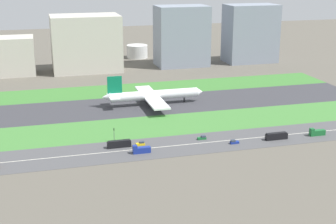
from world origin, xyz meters
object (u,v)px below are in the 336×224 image
at_px(truck_1, 317,132).
at_px(bus_0, 119,144).
at_px(truck_0, 141,150).
at_px(car_0, 234,142).
at_px(office_tower, 182,36).
at_px(bus_1, 276,136).
at_px(terminal_building, 8,56).
at_px(hangar_building, 86,43).
at_px(cargo_warehouse, 250,33).
at_px(car_1, 141,144).
at_px(traffic_light, 114,134).
at_px(airliner, 152,95).
at_px(car_2, 202,138).
at_px(fuel_tank_west, 137,51).

relative_size(truck_1, bus_0, 0.72).
xyz_separation_m(truck_0, car_0, (47.05, 0.00, -0.75)).
bearing_deg(truck_0, office_tower, -111.98).
xyz_separation_m(car_0, bus_1, (23.00, 0.00, 0.90)).
relative_size(terminal_building, hangar_building, 0.74).
height_order(bus_1, cargo_warehouse, cargo_warehouse).
distance_m(hangar_building, cargo_warehouse, 146.19).
bearing_deg(bus_0, cargo_warehouse, 50.41).
xyz_separation_m(car_0, office_tower, (30.44, 192.00, 24.71)).
height_order(terminal_building, office_tower, office_tower).
height_order(car_1, bus_1, bus_1).
height_order(bus_1, terminal_building, terminal_building).
bearing_deg(traffic_light, airliner, 60.70).
bearing_deg(bus_1, terminal_building, -54.61).
bearing_deg(traffic_light, bus_1, -12.69).
relative_size(car_1, truck_1, 0.52).
xyz_separation_m(truck_1, bus_0, (-101.78, 10.00, 0.15)).
bearing_deg(cargo_warehouse, car_1, -127.53).
bearing_deg(car_2, truck_1, -9.58).
bearing_deg(car_0, terminal_building, -59.43).
xyz_separation_m(bus_1, cargo_warehouse, (71.71, 192.00, 23.65)).
height_order(car_0, traffic_light, traffic_light).
height_order(car_2, car_0, same).
distance_m(airliner, hangar_building, 118.60).
bearing_deg(car_1, terminal_building, 110.57).
relative_size(traffic_light, cargo_warehouse, 0.14).
bearing_deg(truck_1, traffic_light, -9.92).
relative_size(car_0, fuel_tank_west, 0.23).
bearing_deg(fuel_tank_west, terminal_building, -158.42).
bearing_deg(bus_0, car_1, 0.00).
height_order(car_0, office_tower, office_tower).
xyz_separation_m(airliner, car_1, (-21.89, -68.00, -5.31)).
bearing_deg(terminal_building, truck_0, -70.94).
xyz_separation_m(truck_0, traffic_light, (-9.85, 17.99, 2.62)).
xyz_separation_m(bus_0, hangar_building, (4.33, 182.00, 20.96)).
bearing_deg(car_0, airliner, -73.42).
bearing_deg(truck_0, car_0, -180.00).
distance_m(hangar_building, office_tower, 81.94).
bearing_deg(car_1, car_2, 0.00).
bearing_deg(truck_0, fuel_tank_west, -101.32).
distance_m(traffic_light, cargo_warehouse, 231.76).
distance_m(truck_1, office_tower, 194.11).
relative_size(truck_0, truck_1, 1.00).
height_order(airliner, hangar_building, hangar_building).
xyz_separation_m(car_1, cargo_warehouse, (139.82, 182.00, 24.55)).
distance_m(truck_1, terminal_building, 249.90).
xyz_separation_m(terminal_building, cargo_warehouse, (208.11, 0.00, 10.42)).
bearing_deg(car_0, bus_1, -180.00).
xyz_separation_m(car_1, bus_0, (-10.67, -0.00, 0.90)).
height_order(truck_1, fuel_tank_west, fuel_tank_west).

